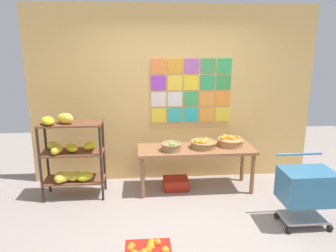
% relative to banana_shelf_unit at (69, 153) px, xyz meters
% --- Properties ---
extents(ground, '(9.24, 9.24, 0.00)m').
position_rel_banana_shelf_unit_xyz_m(ground, '(1.53, -1.05, -0.66)').
color(ground, gray).
extents(back_wall_with_art, '(4.43, 0.07, 2.73)m').
position_rel_banana_shelf_unit_xyz_m(back_wall_with_art, '(1.54, 0.60, 0.70)').
color(back_wall_with_art, '#DCAC60').
rests_on(back_wall_with_art, ground).
extents(banana_shelf_unit, '(0.86, 0.48, 1.24)m').
position_rel_banana_shelf_unit_xyz_m(banana_shelf_unit, '(0.00, 0.00, 0.00)').
color(banana_shelf_unit, '#2F201A').
rests_on(banana_shelf_unit, ground).
extents(display_table, '(1.72, 0.60, 0.65)m').
position_rel_banana_shelf_unit_xyz_m(display_table, '(1.82, 0.10, -0.09)').
color(display_table, '#8E5C39').
rests_on(display_table, ground).
extents(fruit_basket_back_right, '(0.40, 0.40, 0.16)m').
position_rel_banana_shelf_unit_xyz_m(fruit_basket_back_right, '(2.36, 0.17, 0.06)').
color(fruit_basket_back_right, '#B47E4C').
rests_on(fruit_basket_back_right, display_table).
extents(fruit_basket_right, '(0.39, 0.39, 0.16)m').
position_rel_banana_shelf_unit_xyz_m(fruit_basket_right, '(1.93, 0.10, 0.06)').
color(fruit_basket_right, '#9E7444').
rests_on(fruit_basket_right, display_table).
extents(fruit_basket_back_left, '(0.30, 0.30, 0.14)m').
position_rel_banana_shelf_unit_xyz_m(fruit_basket_back_left, '(1.44, 0.01, 0.06)').
color(fruit_basket_back_left, olive).
rests_on(fruit_basket_back_left, display_table).
extents(produce_crate_under_table, '(0.38, 0.31, 0.16)m').
position_rel_banana_shelf_unit_xyz_m(produce_crate_under_table, '(1.53, 0.13, -0.58)').
color(produce_crate_under_table, '#AD2412').
rests_on(produce_crate_under_table, ground).
extents(shopping_cart, '(0.61, 0.48, 0.84)m').
position_rel_banana_shelf_unit_xyz_m(shopping_cart, '(2.97, -1.01, -0.18)').
color(shopping_cart, black).
rests_on(shopping_cart, ground).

